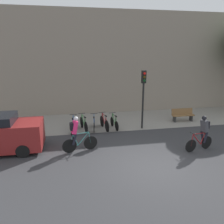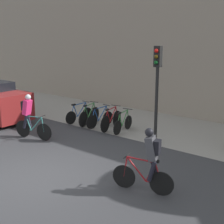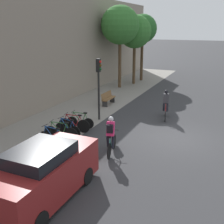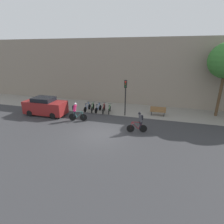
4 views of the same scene
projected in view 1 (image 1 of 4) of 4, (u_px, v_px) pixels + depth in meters
The scene contains 12 objects.
ground at pixel (153, 167), 9.18m from camera, with size 200.00×200.00×0.00m, color #333335.
kerb_strip at pixel (119, 120), 15.58m from camera, with size 44.00×4.50×0.01m, color gray.
building_facade at pixel (112, 63), 16.97m from camera, with size 44.00×0.60×7.75m, color gray.
cyclist_pink at pixel (76, 133), 10.42m from camera, with size 1.72×0.57×1.78m.
cyclist_grey at pixel (203, 132), 10.63m from camera, with size 1.64×0.59×1.76m.
parked_bike_0 at pixel (73, 125), 13.34m from camera, with size 0.46×1.65×0.94m.
parked_bike_1 at pixel (84, 124), 13.45m from camera, with size 0.50×1.74×0.99m.
parked_bike_2 at pixel (94, 124), 13.57m from camera, with size 0.46×1.60×0.94m.
parked_bike_3 at pixel (104, 123), 13.67m from camera, with size 0.46×1.75×0.99m.
parked_bike_4 at pixel (114, 123), 13.80m from camera, with size 0.46×1.57×0.94m.
traffic_light_pole at pixel (143, 89), 13.26m from camera, with size 0.26×0.30×3.64m.
bench at pixel (183, 115), 15.26m from camera, with size 1.57×0.44×0.89m.
Camera 1 is at (-3.20, -7.78, 4.68)m, focal length 35.00 mm.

